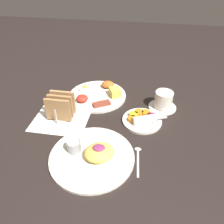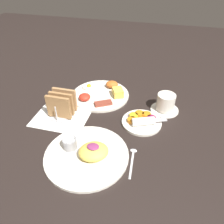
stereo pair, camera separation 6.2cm
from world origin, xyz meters
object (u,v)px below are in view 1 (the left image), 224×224
at_px(plate_condiments, 142,119).
at_px(toast_rack, 61,107).
at_px(plate_breakfast, 98,94).
at_px(coffee_cup, 163,101).
at_px(plate_foreground, 92,155).

xyz_separation_m(plate_condiments, toast_rack, (-0.33, -0.03, 0.04)).
distance_m(plate_breakfast, toast_rack, 0.22).
distance_m(toast_rack, coffee_cup, 0.43).
bearing_deg(plate_foreground, toast_rack, 132.43).
distance_m(plate_breakfast, plate_foreground, 0.38).
bearing_deg(toast_rack, plate_breakfast, 57.16).
relative_size(plate_breakfast, plate_condiments, 1.51).
relative_size(plate_condiments, plate_foreground, 0.62).
relative_size(plate_breakfast, coffee_cup, 2.23).
bearing_deg(coffee_cup, toast_rack, -161.48).
bearing_deg(plate_foreground, coffee_cup, 54.53).
relative_size(plate_breakfast, toast_rack, 2.31).
xyz_separation_m(plate_breakfast, plate_condiments, (0.21, -0.15, 0.00)).
height_order(plate_condiments, toast_rack, toast_rack).
bearing_deg(plate_condiments, toast_rack, -175.61).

